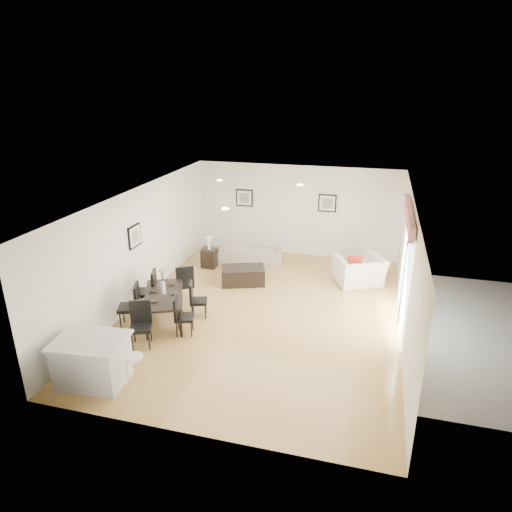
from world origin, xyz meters
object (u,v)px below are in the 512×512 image
(dining_table, at_px, (164,296))
(coffee_table, at_px, (243,275))
(dining_chair_head, at_px, (141,321))
(side_table, at_px, (210,258))
(dining_chair_enear, at_px, (181,313))
(dining_chair_efar, at_px, (195,298))
(dining_chair_wnear, at_px, (132,303))
(dining_chair_wfar, at_px, (150,288))
(bar_stool, at_px, (135,361))
(kitchen_island, at_px, (92,360))
(sofa, at_px, (250,253))
(armchair, at_px, (359,270))
(dining_chair_foot, at_px, (185,282))

(dining_table, xyz_separation_m, coffee_table, (1.07, 2.38, -0.37))
(dining_chair_head, xyz_separation_m, side_table, (-0.14, 4.21, -0.25))
(dining_table, xyz_separation_m, dining_chair_head, (-0.03, -0.98, -0.08))
(side_table, bearing_deg, dining_table, -86.98)
(dining_chair_enear, height_order, dining_chair_efar, dining_chair_enear)
(dining_chair_wnear, bearing_deg, coffee_table, 129.72)
(dining_chair_wfar, distance_m, dining_chair_head, 1.50)
(dining_chair_wnear, bearing_deg, side_table, 154.19)
(dining_chair_enear, xyz_separation_m, dining_chair_efar, (0.00, 0.79, -0.01))
(dining_table, distance_m, bar_stool, 2.38)
(dining_chair_wnear, bearing_deg, dining_chair_head, 20.87)
(dining_chair_wnear, relative_size, kitchen_island, 0.76)
(sofa, distance_m, dining_chair_head, 4.95)
(coffee_table, xyz_separation_m, side_table, (-1.24, 0.85, 0.05))
(sofa, relative_size, dining_chair_wfar, 1.95)
(side_table, bearing_deg, sofa, 33.62)
(dining_chair_wnear, bearing_deg, bar_stool, 10.58)
(armchair, xyz_separation_m, dining_chair_wnear, (-4.53, -3.48, 0.15))
(coffee_table, distance_m, kitchen_island, 4.87)
(coffee_table, bearing_deg, side_table, 125.99)
(sofa, bearing_deg, dining_chair_efar, 74.64)
(kitchen_island, relative_size, bar_stool, 1.95)
(dining_chair_wfar, xyz_separation_m, side_table, (0.39, 2.80, -0.26))
(armchair, distance_m, side_table, 4.15)
(armchair, bearing_deg, dining_chair_efar, 12.01)
(dining_chair_foot, xyz_separation_m, bar_stool, (0.53, -3.30, 0.04))
(dining_chair_enear, relative_size, dining_chair_foot, 0.90)
(dining_chair_head, bearing_deg, dining_chair_wfar, 88.48)
(dining_chair_enear, height_order, coffee_table, dining_chair_enear)
(dining_table, bearing_deg, sofa, 54.00)
(dining_chair_head, height_order, dining_chair_foot, dining_chair_foot)
(dining_chair_enear, distance_m, dining_chair_foot, 1.50)
(dining_chair_efar, bearing_deg, dining_chair_wfar, 69.22)
(dining_chair_efar, height_order, side_table, dining_chair_efar)
(dining_chair_enear, distance_m, kitchen_island, 2.06)
(dining_chair_enear, bearing_deg, armchair, -61.50)
(dining_chair_efar, distance_m, kitchen_island, 2.81)
(dining_chair_efar, distance_m, bar_stool, 2.69)
(dining_chair_efar, xyz_separation_m, dining_chair_foot, (-0.52, 0.62, 0.06))
(sofa, xyz_separation_m, armchair, (3.15, -0.78, 0.11))
(dining_table, height_order, bar_stool, dining_table)
(dining_chair_enear, relative_size, side_table, 1.59)
(armchair, distance_m, coffee_table, 3.00)
(dining_chair_wfar, xyz_separation_m, bar_stool, (1.13, -2.73, 0.03))
(dining_table, bearing_deg, dining_chair_wnear, -170.48)
(kitchen_island, bearing_deg, dining_chair_wnear, 93.84)
(dining_table, height_order, dining_chair_head, dining_chair_head)
(dining_chair_enear, height_order, kitchen_island, dining_chair_enear)
(dining_table, xyz_separation_m, side_table, (-0.17, 3.23, -0.33))
(dining_table, bearing_deg, dining_chair_head, -115.75)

